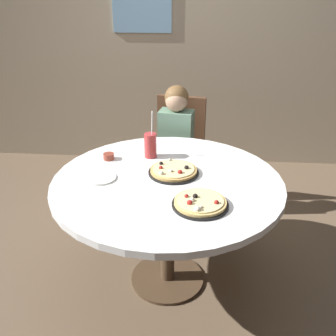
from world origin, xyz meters
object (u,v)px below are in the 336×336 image
Objects in this scene: pizza_veggie at (174,171)px; plate_small at (101,178)px; pizza_cheese at (200,203)px; diner_child at (174,163)px; sauce_bowl at (109,156)px; soda_cup at (150,145)px; chair_wooden at (178,149)px; dining_table at (167,192)px.

pizza_veggie is 1.68× the size of plate_small.
diner_child is at bearing 100.83° from pizza_cheese.
sauce_bowl is (-0.39, -0.54, 0.29)m from diner_child.
soda_cup is (-0.12, -0.48, 0.35)m from diner_child.
chair_wooden is 0.88× the size of diner_child.
pizza_cheese is 0.96× the size of soda_cup.
diner_child reaches higher than pizza_cheese.
sauce_bowl is at bearing 158.77° from pizza_veggie.
pizza_cheese is (0.16, -0.35, 0.00)m from pizza_veggie.
chair_wooden is at bearing 60.03° from sauce_bowl.
chair_wooden is at bearing 67.71° from plate_small.
plate_small is at bearing -115.07° from diner_child.
diner_child is 1.11m from pizza_cheese.
chair_wooden is 0.74m from soda_cup.
sauce_bowl is 0.27m from plate_small.
diner_child is 6.01× the size of plate_small.
plate_small is at bearing -166.58° from pizza_veggie.
soda_cup is at bearing 113.53° from dining_table.
diner_child is at bearing 90.90° from dining_table.
sauce_bowl is (-0.41, -0.72, 0.24)m from chair_wooden.
dining_table is at bearing -66.47° from soda_cup.
plate_small reaches higher than dining_table.
sauce_bowl is at bearing 148.09° from dining_table.
pizza_veggie is 0.39m from pizza_cheese.
soda_cup reaches higher than dining_table.
diner_child is (-0.03, -0.18, -0.05)m from chair_wooden.
plate_small is (-0.58, 0.25, -0.01)m from pizza_cheese.
pizza_veggie is (0.02, -0.88, 0.24)m from chair_wooden.
dining_table is 0.40m from plate_small.
pizza_cheese reaches higher than pizza_veggie.
chair_wooden reaches higher than pizza_cheese.
dining_table is 0.13m from pizza_veggie.
pizza_cheese is at bearing -41.53° from sauce_bowl.
chair_wooden reaches higher than dining_table.
dining_table is 19.18× the size of sauce_bowl.
sauce_bowl is at bearing 92.18° from plate_small.
pizza_cheese is at bearing -65.78° from pizza_veggie.
chair_wooden is at bearing 98.05° from pizza_cheese.
pizza_cheese is at bearing -81.95° from chair_wooden.
plate_small is (-0.25, -0.33, -0.08)m from soda_cup.
diner_child reaches higher than chair_wooden.
sauce_bowl is 0.39× the size of plate_small.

